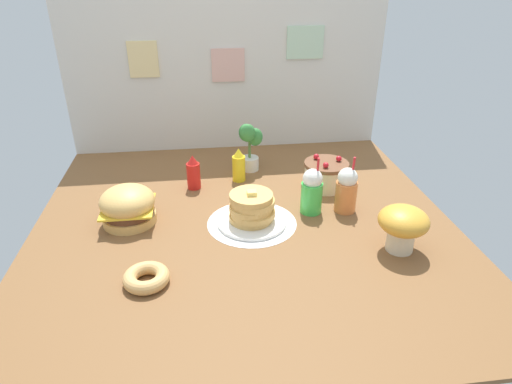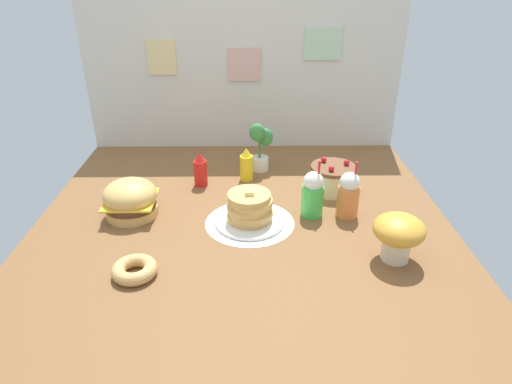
{
  "view_description": "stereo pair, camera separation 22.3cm",
  "coord_description": "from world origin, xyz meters",
  "views": [
    {
      "loc": [
        -0.18,
        -1.89,
        1.16
      ],
      "look_at": [
        0.07,
        0.08,
        0.13
      ],
      "focal_mm": 31.16,
      "sensor_mm": 36.0,
      "label": 1
    },
    {
      "loc": [
        0.04,
        -1.9,
        1.16
      ],
      "look_at": [
        0.07,
        0.08,
        0.13
      ],
      "focal_mm": 31.16,
      "sensor_mm": 36.0,
      "label": 2
    }
  ],
  "objects": [
    {
      "name": "ground_plane",
      "position": [
        0.0,
        0.0,
        -0.01
      ],
      "size": [
        2.06,
        2.08,
        0.02
      ],
      "primitive_type": "cube",
      "color": "brown"
    },
    {
      "name": "cream_soda_cup",
      "position": [
        0.35,
        0.06,
        0.12
      ],
      "size": [
        0.11,
        0.11,
        0.3
      ],
      "color": "green",
      "rests_on": "ground_plane"
    },
    {
      "name": "layer_cake",
      "position": [
        0.5,
        0.33,
        0.08
      ],
      "size": [
        0.25,
        0.25,
        0.18
      ],
      "color": "beige",
      "rests_on": "ground_plane"
    },
    {
      "name": "potted_plant",
      "position": [
        0.1,
        0.62,
        0.16
      ],
      "size": [
        0.14,
        0.12,
        0.31
      ],
      "color": "white",
      "rests_on": "ground_plane"
    },
    {
      "name": "orange_float_cup",
      "position": [
        0.53,
        0.05,
        0.12
      ],
      "size": [
        0.11,
        0.11,
        0.3
      ],
      "color": "orange",
      "rests_on": "ground_plane"
    },
    {
      "name": "donut_pink_glaze",
      "position": [
        -0.44,
        -0.42,
        0.03
      ],
      "size": [
        0.19,
        0.19,
        0.06
      ],
      "color": "tan",
      "rests_on": "ground_plane"
    },
    {
      "name": "burger",
      "position": [
        -0.57,
        0.08,
        0.09
      ],
      "size": [
        0.27,
        0.27,
        0.19
      ],
      "color": "#DBA859",
      "rests_on": "ground_plane"
    },
    {
      "name": "ketchup_bottle",
      "position": [
        -0.25,
        0.41,
        0.09
      ],
      "size": [
        0.08,
        0.08,
        0.2
      ],
      "color": "red",
      "rests_on": "ground_plane"
    },
    {
      "name": "pancake_stack",
      "position": [
        0.04,
        -0.01,
        0.07
      ],
      "size": [
        0.34,
        0.34,
        0.18
      ],
      "color": "white",
      "rests_on": "doily_mat"
    },
    {
      "name": "mustard_bottle",
      "position": [
        0.02,
        0.48,
        0.09
      ],
      "size": [
        0.08,
        0.08,
        0.2
      ],
      "color": "yellow",
      "rests_on": "ground_plane"
    },
    {
      "name": "mushroom_stool",
      "position": [
        0.67,
        -0.32,
        0.13
      ],
      "size": [
        0.22,
        0.22,
        0.21
      ],
      "color": "beige",
      "rests_on": "ground_plane"
    },
    {
      "name": "back_wall",
      "position": [
        0.0,
        1.03,
        0.49
      ],
      "size": [
        2.06,
        0.04,
        0.98
      ],
      "color": "beige",
      "rests_on": "ground_plane"
    },
    {
      "name": "doily_mat",
      "position": [
        0.04,
        -0.01,
        0.0
      ],
      "size": [
        0.44,
        0.44,
        0.0
      ],
      "primitive_type": "cylinder",
      "color": "white",
      "rests_on": "ground_plane"
    }
  ]
}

